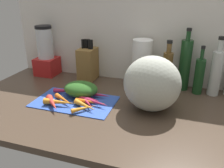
{
  "coord_description": "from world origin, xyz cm",
  "views": [
    {
      "loc": [
        22.81,
        -96.62,
        53.15
      ],
      "look_at": [
        -7.79,
        -3.26,
        12.83
      ],
      "focal_mm": 37.39,
      "sensor_mm": 36.0,
      "label": 1
    }
  ],
  "objects_px": {
    "knife_block": "(88,63)",
    "bottle_3": "(216,72)",
    "bottle_1": "(185,64)",
    "paper_towel_roll": "(142,63)",
    "carrot_6": "(53,103)",
    "carrot_9": "(59,102)",
    "blender_appliance": "(46,54)",
    "carrot_4": "(64,99)",
    "carrot_10": "(86,98)",
    "bottle_2": "(199,76)",
    "winter_squash": "(152,84)",
    "carrot_8": "(68,91)",
    "carrot_1": "(74,90)",
    "carrot_5": "(84,108)",
    "bottle_0": "(167,70)",
    "carrot_3": "(85,106)",
    "carrot_0": "(91,102)",
    "carrot_2": "(99,95)",
    "cutting_board": "(75,101)",
    "carrot_7": "(86,101)",
    "carrot_11": "(94,102)"
  },
  "relations": [
    {
      "from": "winter_squash",
      "to": "bottle_0",
      "type": "height_order",
      "value": "bottle_0"
    },
    {
      "from": "paper_towel_roll",
      "to": "bottle_3",
      "type": "bearing_deg",
      "value": 0.1
    },
    {
      "from": "carrot_7",
      "to": "carrot_10",
      "type": "relative_size",
      "value": 0.94
    },
    {
      "from": "carrot_0",
      "to": "carrot_7",
      "type": "xyz_separation_m",
      "value": [
        -0.02,
        -0.0,
        0.0
      ]
    },
    {
      "from": "carrot_7",
      "to": "carrot_8",
      "type": "height_order",
      "value": "carrot_7"
    },
    {
      "from": "carrot_4",
      "to": "winter_squash",
      "type": "relative_size",
      "value": 0.51
    },
    {
      "from": "carrot_8",
      "to": "winter_squash",
      "type": "height_order",
      "value": "winter_squash"
    },
    {
      "from": "carrot_7",
      "to": "carrot_9",
      "type": "bearing_deg",
      "value": -155.74
    },
    {
      "from": "carrot_10",
      "to": "bottle_1",
      "type": "height_order",
      "value": "bottle_1"
    },
    {
      "from": "carrot_10",
      "to": "paper_towel_roll",
      "type": "relative_size",
      "value": 0.6
    },
    {
      "from": "carrot_8",
      "to": "bottle_0",
      "type": "height_order",
      "value": "bottle_0"
    },
    {
      "from": "carrot_9",
      "to": "carrot_11",
      "type": "xyz_separation_m",
      "value": [
        0.16,
        0.06,
        -0.0
      ]
    },
    {
      "from": "carrot_0",
      "to": "carrot_9",
      "type": "xyz_separation_m",
      "value": [
        -0.14,
        -0.06,
        0.0
      ]
    },
    {
      "from": "knife_block",
      "to": "bottle_3",
      "type": "relative_size",
      "value": 0.8
    },
    {
      "from": "blender_appliance",
      "to": "carrot_5",
      "type": "bearing_deg",
      "value": -41.72
    },
    {
      "from": "bottle_0",
      "to": "carrot_1",
      "type": "bearing_deg",
      "value": -155.97
    },
    {
      "from": "carrot_1",
      "to": "blender_appliance",
      "type": "relative_size",
      "value": 0.42
    },
    {
      "from": "carrot_4",
      "to": "carrot_10",
      "type": "height_order",
      "value": "carrot_10"
    },
    {
      "from": "carrot_6",
      "to": "blender_appliance",
      "type": "xyz_separation_m",
      "value": [
        -0.29,
        0.41,
        0.11
      ]
    },
    {
      "from": "carrot_1",
      "to": "winter_squash",
      "type": "distance_m",
      "value": 0.44
    },
    {
      "from": "carrot_6",
      "to": "carrot_9",
      "type": "xyz_separation_m",
      "value": [
        0.02,
        0.02,
        -0.0
      ]
    },
    {
      "from": "bottle_1",
      "to": "carrot_5",
      "type": "bearing_deg",
      "value": -134.77
    },
    {
      "from": "carrot_6",
      "to": "bottle_2",
      "type": "bearing_deg",
      "value": 31.3
    },
    {
      "from": "bottle_1",
      "to": "bottle_0",
      "type": "bearing_deg",
      "value": -154.01
    },
    {
      "from": "carrot_1",
      "to": "blender_appliance",
      "type": "xyz_separation_m",
      "value": [
        -0.31,
        0.23,
        0.12
      ]
    },
    {
      "from": "carrot_6",
      "to": "blender_appliance",
      "type": "height_order",
      "value": "blender_appliance"
    },
    {
      "from": "cutting_board",
      "to": "carrot_10",
      "type": "distance_m",
      "value": 0.06
    },
    {
      "from": "carrot_9",
      "to": "blender_appliance",
      "type": "distance_m",
      "value": 0.51
    },
    {
      "from": "carrot_1",
      "to": "carrot_3",
      "type": "distance_m",
      "value": 0.2
    },
    {
      "from": "paper_towel_roll",
      "to": "carrot_8",
      "type": "bearing_deg",
      "value": -145.25
    },
    {
      "from": "carrot_0",
      "to": "knife_block",
      "type": "relative_size",
      "value": 0.61
    },
    {
      "from": "winter_squash",
      "to": "carrot_0",
      "type": "bearing_deg",
      "value": -168.06
    },
    {
      "from": "bottle_1",
      "to": "paper_towel_roll",
      "type": "bearing_deg",
      "value": -173.2
    },
    {
      "from": "carrot_6",
      "to": "cutting_board",
      "type": "bearing_deg",
      "value": 52.97
    },
    {
      "from": "carrot_4",
      "to": "blender_appliance",
      "type": "distance_m",
      "value": 0.48
    },
    {
      "from": "carrot_2",
      "to": "bottle_3",
      "type": "bearing_deg",
      "value": 23.27
    },
    {
      "from": "carrot_0",
      "to": "winter_squash",
      "type": "bearing_deg",
      "value": 11.94
    },
    {
      "from": "carrot_8",
      "to": "knife_block",
      "type": "relative_size",
      "value": 0.62
    },
    {
      "from": "carrot_6",
      "to": "bottle_0",
      "type": "distance_m",
      "value": 0.63
    },
    {
      "from": "carrot_3",
      "to": "paper_towel_roll",
      "type": "height_order",
      "value": "paper_towel_roll"
    },
    {
      "from": "cutting_board",
      "to": "bottle_0",
      "type": "xyz_separation_m",
      "value": [
        0.42,
        0.3,
        0.11
      ]
    },
    {
      "from": "carrot_0",
      "to": "bottle_1",
      "type": "bearing_deg",
      "value": 40.71
    },
    {
      "from": "bottle_2",
      "to": "winter_squash",
      "type": "bearing_deg",
      "value": -129.1
    },
    {
      "from": "carrot_9",
      "to": "bottle_2",
      "type": "bearing_deg",
      "value": 30.63
    },
    {
      "from": "cutting_board",
      "to": "carrot_1",
      "type": "xyz_separation_m",
      "value": [
        -0.05,
        0.09,
        0.01
      ]
    },
    {
      "from": "carrot_8",
      "to": "carrot_1",
      "type": "bearing_deg",
      "value": 34.61
    },
    {
      "from": "cutting_board",
      "to": "carrot_7",
      "type": "xyz_separation_m",
      "value": [
        0.07,
        -0.02,
        0.02
      ]
    },
    {
      "from": "carrot_1",
      "to": "knife_block",
      "type": "relative_size",
      "value": 0.53
    },
    {
      "from": "carrot_9",
      "to": "carrot_1",
      "type": "bearing_deg",
      "value": 91.29
    },
    {
      "from": "carrot_5",
      "to": "carrot_3",
      "type": "bearing_deg",
      "value": 100.05
    }
  ]
}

